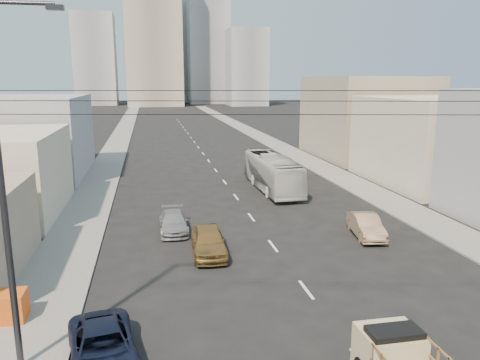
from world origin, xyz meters
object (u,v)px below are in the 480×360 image
object	(u,v)px
city_bus	(272,173)
sedan_tan	(366,226)
sedan_brown	(209,241)
streetlamp_left	(5,184)
crate_stack	(2,307)
navy_pickup	(103,348)
sedan_grey	(174,222)

from	to	relation	value
city_bus	sedan_tan	bearing A→B (deg)	-80.45
sedan_brown	streetlamp_left	distance (m)	13.26
city_bus	crate_stack	world-z (taller)	city_bus
city_bus	sedan_brown	size ratio (longest dim) A/B	2.41
navy_pickup	crate_stack	xyz separation A→B (m)	(-4.24, 3.78, 0.02)
navy_pickup	crate_stack	bearing A→B (deg)	128.81
city_bus	crate_stack	xyz separation A→B (m)	(-16.65, -20.56, -0.86)
city_bus	crate_stack	distance (m)	26.47
sedan_brown	streetlamp_left	size ratio (longest dim) A/B	0.39
sedan_grey	crate_stack	size ratio (longest dim) A/B	2.42
city_bus	streetlamp_left	bearing A→B (deg)	-122.97
navy_pickup	sedan_grey	bearing A→B (deg)	68.03
sedan_tan	city_bus	bearing A→B (deg)	109.87
sedan_brown	sedan_tan	distance (m)	10.10
navy_pickup	sedan_brown	size ratio (longest dim) A/B	1.04
city_bus	sedan_brown	xyz separation A→B (m)	(-7.54, -14.65, -0.77)
sedan_grey	crate_stack	world-z (taller)	sedan_grey
city_bus	streetlamp_left	distance (m)	28.76
navy_pickup	sedan_brown	distance (m)	10.85
streetlamp_left	navy_pickup	bearing A→B (deg)	-7.16
sedan_tan	streetlamp_left	world-z (taller)	streetlamp_left
city_bus	sedan_brown	world-z (taller)	city_bus
navy_pickup	sedan_brown	xyz separation A→B (m)	(4.87, 9.70, 0.12)
navy_pickup	streetlamp_left	distance (m)	6.35
sedan_brown	crate_stack	distance (m)	10.86
navy_pickup	crate_stack	world-z (taller)	navy_pickup
sedan_grey	streetlamp_left	size ratio (longest dim) A/B	0.36
sedan_brown	sedan_grey	xyz separation A→B (m)	(-1.71, 4.48, -0.16)
sedan_brown	sedan_tan	world-z (taller)	sedan_brown
sedan_tan	sedan_grey	bearing A→B (deg)	173.70
navy_pickup	crate_stack	distance (m)	5.68
crate_stack	city_bus	bearing A→B (deg)	51.00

